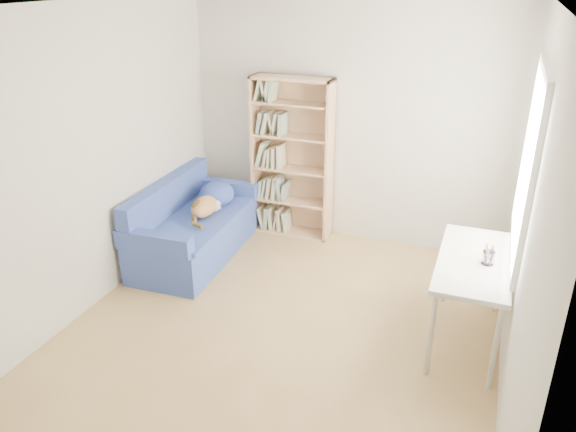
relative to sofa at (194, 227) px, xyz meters
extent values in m
plane|color=#9D7A47|center=(1.37, -0.98, -0.32)|extent=(4.00, 4.00, 0.00)
cube|color=silver|center=(1.37, 1.02, 0.98)|extent=(3.50, 0.04, 2.60)
cube|color=silver|center=(1.37, -2.98, 0.98)|extent=(3.50, 0.04, 2.60)
cube|color=silver|center=(-0.38, -0.98, 0.98)|extent=(0.04, 4.00, 2.60)
cube|color=silver|center=(3.12, -0.98, 0.98)|extent=(0.04, 4.00, 2.60)
cube|color=white|center=(1.37, -0.98, 2.28)|extent=(3.50, 4.00, 0.04)
cube|color=white|center=(3.12, -0.38, 1.18)|extent=(0.01, 1.20, 1.30)
cube|color=navy|center=(0.03, -0.03, -0.11)|extent=(0.84, 1.66, 0.41)
cube|color=navy|center=(-0.28, -0.03, 0.29)|extent=(0.21, 1.64, 0.40)
cube|color=navy|center=(0.03, 0.71, 0.18)|extent=(0.78, 0.18, 0.18)
cube|color=navy|center=(0.03, -0.77, 0.18)|extent=(0.78, 0.18, 0.18)
cube|color=navy|center=(0.05, -0.03, 0.11)|extent=(0.82, 1.53, 0.05)
ellipsoid|color=navy|center=(0.09, 0.38, 0.23)|extent=(0.38, 0.41, 0.28)
ellipsoid|color=#9E4712|center=(0.11, 0.06, 0.22)|extent=(0.32, 0.49, 0.18)
ellipsoid|color=silver|center=(0.17, 0.19, 0.20)|extent=(0.18, 0.22, 0.11)
ellipsoid|color=#382A0F|center=(0.08, 0.00, 0.27)|extent=(0.18, 0.25, 0.09)
sphere|color=#9E4712|center=(0.13, 0.38, 0.27)|extent=(0.16, 0.16, 0.16)
cone|color=#9E4712|center=(0.11, 0.42, 0.34)|extent=(0.07, 0.08, 0.08)
cone|color=#9E4712|center=(0.11, 0.34, 0.34)|extent=(0.07, 0.08, 0.08)
cylinder|color=#2BDB83|center=(0.13, 0.30, 0.24)|extent=(0.13, 0.06, 0.13)
cylinder|color=#382A0F|center=(0.09, -0.20, 0.19)|extent=(0.13, 0.18, 0.06)
cube|color=tan|center=(0.35, 0.87, 0.57)|extent=(0.03, 0.28, 1.78)
cube|color=tan|center=(1.21, 0.87, 0.57)|extent=(0.03, 0.28, 1.78)
cube|color=tan|center=(0.78, 0.87, 1.45)|extent=(0.89, 0.28, 0.03)
cube|color=tan|center=(0.78, 0.87, -0.30)|extent=(0.89, 0.28, 0.03)
cube|color=tan|center=(0.78, 0.99, 0.57)|extent=(0.89, 0.02, 1.78)
cube|color=white|center=(2.83, -0.56, 0.41)|extent=(0.55, 1.20, 0.04)
cylinder|color=silver|center=(3.05, -0.02, 0.04)|extent=(0.04, 0.04, 0.71)
cylinder|color=silver|center=(3.05, -1.11, 0.04)|extent=(0.04, 0.04, 0.71)
cylinder|color=silver|center=(2.61, -0.02, 0.04)|extent=(0.04, 0.04, 0.71)
cylinder|color=silver|center=(2.61, -1.11, 0.04)|extent=(0.04, 0.04, 0.71)
cylinder|color=white|center=(2.92, -0.61, 0.49)|extent=(0.09, 0.09, 0.11)
camera|label=1|loc=(2.83, -4.67, 2.51)|focal=35.00mm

